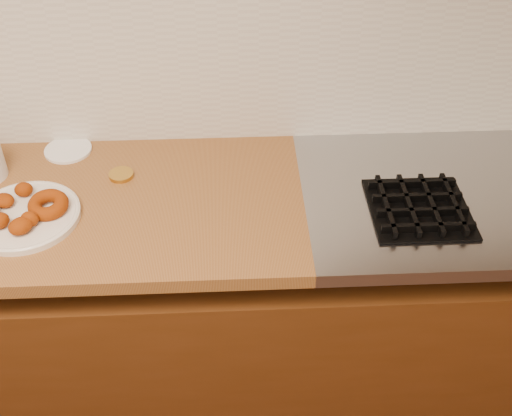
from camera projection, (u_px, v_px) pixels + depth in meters
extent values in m
cube|color=#4D260E|center=(140.00, 324.00, 2.06)|extent=(3.60, 0.60, 0.77)
cube|color=beige|center=(116.00, 47.00, 1.76)|extent=(3.60, 0.02, 0.60)
cube|color=black|center=(419.00, 209.00, 1.69)|extent=(0.26, 0.26, 0.01)
cube|color=black|center=(386.00, 206.00, 1.68)|extent=(0.01, 0.24, 0.02)
cube|color=black|center=(428.00, 227.00, 1.62)|extent=(0.24, 0.01, 0.02)
cube|color=black|center=(408.00, 205.00, 1.68)|extent=(0.01, 0.24, 0.02)
cube|color=black|center=(422.00, 212.00, 1.66)|extent=(0.24, 0.01, 0.02)
cube|color=black|center=(431.00, 204.00, 1.69)|extent=(0.01, 0.24, 0.02)
cube|color=black|center=(417.00, 198.00, 1.71)|extent=(0.24, 0.01, 0.02)
cube|color=black|center=(453.00, 204.00, 1.69)|extent=(0.01, 0.24, 0.02)
cube|color=black|center=(412.00, 184.00, 1.75)|extent=(0.24, 0.01, 0.02)
cylinder|color=silver|center=(25.00, 217.00, 1.66)|extent=(0.28, 0.28, 0.02)
torus|color=#782F00|center=(48.00, 205.00, 1.66)|extent=(0.11, 0.11, 0.05)
ellipsoid|color=#782F00|center=(4.00, 200.00, 1.68)|extent=(0.07, 0.07, 0.03)
ellipsoid|color=#782F00|center=(0.00, 221.00, 1.61)|extent=(0.06, 0.06, 0.04)
ellipsoid|color=#782F00|center=(20.00, 226.00, 1.59)|extent=(0.08, 0.08, 0.04)
ellipsoid|color=#782F00|center=(24.00, 189.00, 1.71)|extent=(0.05, 0.05, 0.04)
ellipsoid|color=#782F00|center=(30.00, 219.00, 1.61)|extent=(0.05, 0.04, 0.04)
cylinder|color=white|center=(68.00, 150.00, 1.90)|extent=(0.18, 0.18, 0.01)
cylinder|color=#B48832|center=(121.00, 175.00, 1.80)|extent=(0.08, 0.08, 0.01)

